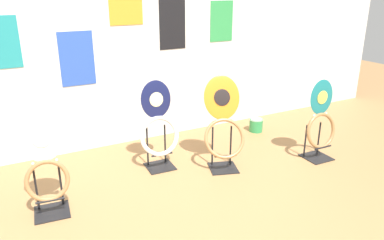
% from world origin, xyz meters
% --- Properties ---
extents(ground_plane, '(14.00, 14.00, 0.00)m').
position_xyz_m(ground_plane, '(0.00, 0.00, 0.00)').
color(ground_plane, '#A37547').
extents(wall_back, '(8.00, 0.07, 2.60)m').
position_xyz_m(wall_back, '(0.00, 1.99, 1.30)').
color(wall_back, silver).
rests_on(wall_back, ground_plane).
extents(toilet_seat_display_navy_moon, '(0.42, 0.30, 0.92)m').
position_xyz_m(toilet_seat_display_navy_moon, '(0.04, 1.16, 0.43)').
color(toilet_seat_display_navy_moon, black).
rests_on(toilet_seat_display_navy_moon, ground_plane).
extents(toilet_seat_display_white_plain, '(0.36, 0.31, 0.86)m').
position_xyz_m(toilet_seat_display_white_plain, '(-1.09, 0.82, 0.42)').
color(toilet_seat_display_white_plain, black).
rests_on(toilet_seat_display_white_plain, ground_plane).
extents(toilet_seat_display_orange_sun, '(0.49, 0.46, 0.94)m').
position_xyz_m(toilet_seat_display_orange_sun, '(0.62, 0.85, 0.45)').
color(toilet_seat_display_orange_sun, black).
rests_on(toilet_seat_display_orange_sun, ground_plane).
extents(toilet_seat_display_teal_sax, '(0.40, 0.29, 0.88)m').
position_xyz_m(toilet_seat_display_teal_sax, '(1.65, 0.54, 0.39)').
color(toilet_seat_display_teal_sax, black).
rests_on(toilet_seat_display_teal_sax, ground_plane).
extents(paint_can, '(0.18, 0.18, 0.17)m').
position_xyz_m(paint_can, '(1.55, 1.51, 0.09)').
color(paint_can, '#2D8E4C').
rests_on(paint_can, ground_plane).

